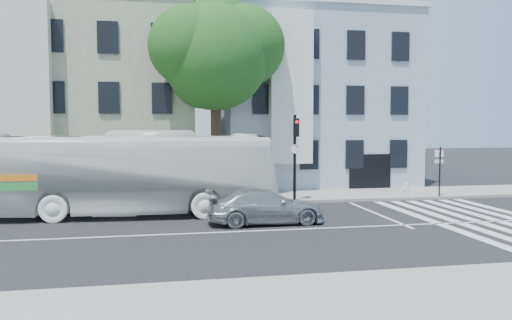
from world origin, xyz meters
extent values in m
plane|color=black|center=(0.00, 0.00, 0.00)|extent=(120.00, 120.00, 0.00)
cube|color=gray|center=(0.00, 8.00, 0.07)|extent=(80.00, 4.00, 0.15)
cube|color=gray|center=(0.00, -8.00, 0.07)|extent=(80.00, 4.00, 0.15)
cube|color=gray|center=(-7.00, 15.00, 5.50)|extent=(12.00, 10.00, 11.00)
cube|color=#8F9DAA|center=(7.00, 15.00, 5.50)|extent=(12.00, 10.00, 11.00)
cylinder|color=#2D2116|center=(0.00, 8.50, 2.60)|extent=(0.56, 0.56, 5.20)
sphere|color=#184416|center=(0.00, 8.50, 7.50)|extent=(5.60, 5.60, 5.60)
sphere|color=#184416|center=(1.60, 8.90, 8.20)|extent=(4.40, 4.40, 4.40)
sphere|color=#184416|center=(-1.40, 8.20, 8.00)|extent=(4.20, 4.20, 4.20)
sphere|color=#184416|center=(0.30, 9.70, 9.20)|extent=(3.80, 3.80, 3.80)
sphere|color=#184416|center=(-0.60, 9.10, 6.50)|extent=(3.40, 3.40, 3.40)
imported|color=white|center=(-4.52, 4.29, 1.85)|extent=(3.87, 13.45, 3.70)
imported|color=#A8ABAF|center=(1.21, 1.35, 0.68)|extent=(2.00, 4.74, 1.37)
cylinder|color=black|center=(3.68, 6.05, 2.22)|extent=(0.15, 0.15, 4.45)
cube|color=black|center=(3.68, 5.80, 3.81)|extent=(0.34, 0.29, 0.90)
sphere|color=red|center=(3.68, 5.67, 4.08)|extent=(0.17, 0.17, 0.17)
cylinder|color=white|center=(3.68, 5.90, 2.75)|extent=(0.46, 0.13, 0.47)
cylinder|color=silver|center=(9.85, 6.30, 0.47)|extent=(0.26, 0.26, 0.64)
sphere|color=silver|center=(9.85, 6.30, 0.82)|extent=(0.23, 0.23, 0.23)
cylinder|color=silver|center=(9.85, 6.30, 0.56)|extent=(0.45, 0.25, 0.15)
cylinder|color=black|center=(11.66, 6.10, 1.47)|extent=(0.07, 0.07, 2.65)
cube|color=white|center=(11.66, 6.20, 2.43)|extent=(0.48, 0.08, 0.37)
cube|color=white|center=(11.66, 6.20, 2.00)|extent=(0.48, 0.08, 0.19)
camera|label=1|loc=(-2.83, -17.98, 3.93)|focal=35.00mm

